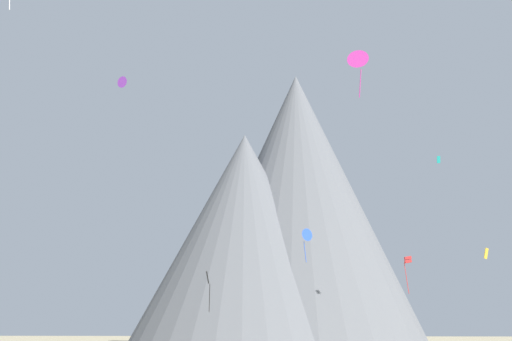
% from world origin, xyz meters
% --- Properties ---
extents(rock_massif, '(71.11, 68.57, 53.37)m').
position_xyz_m(rock_massif, '(4.17, 91.79, 24.14)').
color(rock_massif, slate).
rests_on(rock_massif, ground_plane).
extents(kite_magenta_high, '(2.15, 1.16, 4.70)m').
position_xyz_m(kite_magenta_high, '(13.66, 26.61, 28.73)').
color(kite_magenta_high, '#D1339E').
extents(kite_teal_high, '(0.50, 0.47, 1.00)m').
position_xyz_m(kite_teal_high, '(27.31, 58.22, 26.69)').
color(kite_teal_high, teal).
extents(kite_red_low, '(1.00, 0.87, 4.95)m').
position_xyz_m(kite_red_low, '(22.33, 57.82, 12.78)').
color(kite_red_low, red).
extents(kite_blue_mid, '(1.35, 1.13, 3.73)m').
position_xyz_m(kite_blue_mid, '(8.71, 41.16, 14.14)').
color(kite_blue_mid, blue).
extents(kite_gold_low, '(0.67, 0.40, 1.21)m').
position_xyz_m(kite_gold_low, '(27.74, 40.00, 11.91)').
color(kite_gold_low, gold).
extents(kite_black_low, '(0.62, 0.62, 4.91)m').
position_xyz_m(kite_black_low, '(-3.33, 49.51, 9.44)').
color(kite_black_low, black).
extents(kite_violet_high, '(1.32, 0.86, 1.28)m').
position_xyz_m(kite_violet_high, '(-10.99, 34.90, 30.23)').
color(kite_violet_high, purple).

